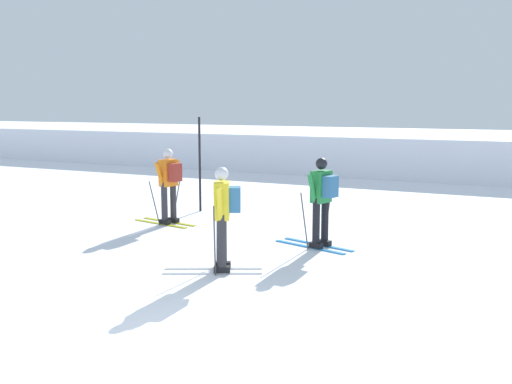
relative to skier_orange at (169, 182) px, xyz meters
name	(u,v)px	position (x,y,z in m)	size (l,w,h in m)	color
ground_plane	(191,356)	(4.18, -5.83, -0.96)	(120.00, 120.00, 0.00)	white
far_snow_ridge	(450,152)	(4.18, 14.06, -0.21)	(80.00, 8.62, 1.48)	white
skier_orange	(169,182)	(0.00, 0.00, 0.00)	(1.64, 0.99, 1.71)	gold
skier_green	(322,198)	(3.83, -0.62, 0.00)	(1.64, 0.97, 1.71)	#237AC6
skier_yellow	(223,214)	(2.93, -2.80, 0.00)	(1.60, 1.04, 1.71)	silver
trail_marker_pole	(200,165)	(-0.22, 1.69, 0.23)	(0.06, 0.06, 2.38)	black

